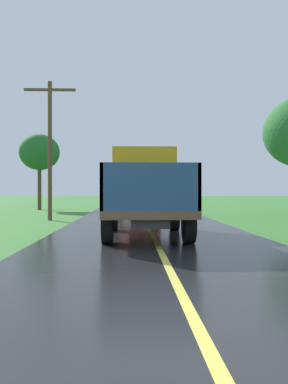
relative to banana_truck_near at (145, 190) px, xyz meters
name	(u,v)px	position (x,y,z in m)	size (l,w,h in m)	color
ground_plane	(212,366)	(0.21, -9.48, -1.47)	(200.00, 200.00, 0.00)	#3D7A33
road_surface	(212,361)	(0.21, -9.48, -1.43)	(6.40, 120.00, 0.08)	#232326
centre_line	(212,356)	(0.21, -9.48, -1.39)	(0.14, 108.00, 0.01)	#E0D64C
banana_truck_near	(145,190)	(0.00, 0.00, 0.00)	(2.38, 5.82, 2.80)	#2D2D30
banana_truck_far	(137,190)	(-0.06, 11.56, -0.01)	(2.38, 5.81, 2.80)	#2D2D30
utility_pole_roadside	(50,144)	(-4.39, 6.60, 2.24)	(2.48, 0.20, 6.73)	brown
roadside_tree_far_left	(39,153)	(-7.29, 17.04, 2.81)	(2.97, 2.97, 5.65)	#4C3823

